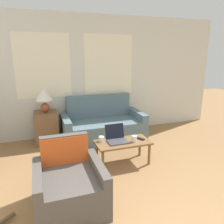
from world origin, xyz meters
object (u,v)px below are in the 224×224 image
cup_yellow (134,139)px  coffee_table (123,144)px  cup_navy (101,139)px  armchair (69,186)px  couch (103,126)px  tv_remote (140,139)px  laptop (117,138)px  table_lamp (44,97)px

cup_yellow → coffee_table: bearing=160.8°
cup_navy → armchair: bearing=-127.1°
couch → coffee_table: size_ratio=1.91×
tv_remote → laptop: bearing=171.6°
couch → tv_remote: size_ratio=11.30×
table_lamp → tv_remote: (1.46, -1.32, -0.57)m
coffee_table → cup_navy: (-0.33, 0.13, 0.09)m
table_lamp → armchair: bearing=-85.8°
cup_navy → cup_yellow: cup_yellow is taller
armchair → table_lamp: 2.20m
coffee_table → cup_navy: 0.37m
couch → coffee_table: bearing=-90.7°
cup_navy → laptop: bearing=-16.5°
coffee_table → table_lamp: bearing=131.0°
couch → tv_remote: 1.27m
coffee_table → armchair: bearing=-142.9°
cup_yellow → cup_navy: bearing=159.6°
armchair → laptop: 1.23m
cup_navy → couch: bearing=72.4°
armchair → table_lamp: size_ratio=1.66×
coffee_table → tv_remote: tv_remote is taller
cup_yellow → tv_remote: bearing=22.2°
coffee_table → cup_yellow: 0.21m
table_lamp → tv_remote: table_lamp is taller
coffee_table → cup_navy: size_ratio=9.47×
armchair → cup_yellow: (1.17, 0.69, 0.19)m
table_lamp → laptop: 1.72m
armchair → coffee_table: size_ratio=0.89×
cup_yellow → couch: bearing=97.2°
armchair → cup_yellow: size_ratio=7.92×
cup_yellow → tv_remote: 0.16m
cup_navy → tv_remote: bearing=-11.5°
coffee_table → cup_yellow: bearing=-19.2°
cup_navy → tv_remote: size_ratio=0.62×
couch → table_lamp: 1.36m
couch → armchair: 2.22m
laptop → couch: bearing=84.7°
armchair → table_lamp: (-0.15, 2.07, 0.72)m
couch → cup_yellow: size_ratio=16.98×
table_lamp → cup_yellow: bearing=-46.2°
table_lamp → cup_navy: bearing=-55.6°
armchair → laptop: bearing=41.9°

